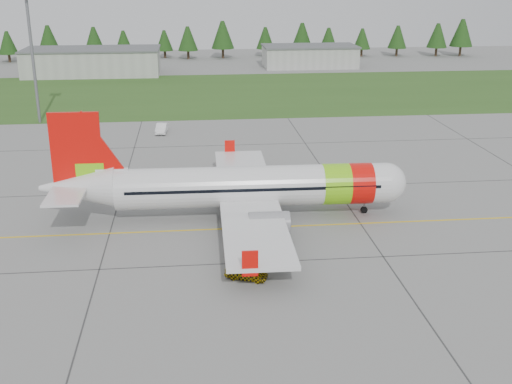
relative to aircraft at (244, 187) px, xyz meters
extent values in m
plane|color=gray|center=(1.54, -11.15, -3.27)|extent=(320.00, 320.00, 0.00)
cylinder|color=silver|center=(0.91, -0.02, 0.05)|extent=(27.89, 4.69, 4.17)
sphere|color=silver|center=(14.82, -0.28, 0.05)|extent=(4.17, 4.17, 4.17)
cone|color=silver|center=(-16.74, 0.31, 0.42)|extent=(7.57, 4.31, 4.17)
cube|color=black|center=(15.14, -0.28, 0.42)|extent=(1.76, 2.81, 0.60)
cylinder|color=#7CDA10|center=(9.47, -0.18, 0.05)|extent=(2.86, 4.30, 4.25)
cylinder|color=red|center=(12.04, -0.23, 0.05)|extent=(2.43, 4.30, 4.25)
cube|color=silver|center=(0.38, -0.01, -1.13)|extent=(6.52, 34.35, 0.39)
cube|color=red|center=(-0.37, 17.02, -0.54)|extent=(1.29, 0.22, 2.14)
cube|color=red|center=(-1.01, -17.00, -0.54)|extent=(1.29, 0.22, 2.14)
cylinder|color=gray|center=(2.09, 5.85, -1.72)|extent=(3.89, 2.32, 2.25)
cylinder|color=gray|center=(1.87, -5.92, -1.72)|extent=(3.89, 2.32, 2.25)
cube|color=red|center=(-16.53, 0.31, 4.00)|extent=(4.93, 0.48, 8.13)
cube|color=#7CDA10|center=(-15.35, 0.29, 1.65)|extent=(2.79, 0.50, 2.57)
cube|color=silver|center=(-17.27, 0.32, 0.69)|extent=(3.65, 12.37, 0.24)
cylinder|color=slate|center=(12.68, -0.24, -2.52)|extent=(0.19, 0.19, 1.50)
cylinder|color=black|center=(12.68, -0.24, -2.91)|extent=(0.73, 0.31, 0.73)
cylinder|color=slate|center=(-0.64, 3.01, -2.25)|extent=(0.24, 0.24, 2.03)
cylinder|color=black|center=(-1.06, 3.02, -2.71)|extent=(1.12, 0.50, 1.11)
cylinder|color=slate|center=(-0.75, -2.98, -2.25)|extent=(0.24, 0.24, 2.03)
cylinder|color=black|center=(-1.18, -2.97, -2.71)|extent=(1.12, 0.50, 1.11)
imported|color=#E1BB0C|center=(-1.05, -14.19, -1.49)|extent=(1.69, 1.80, 3.57)
imported|color=white|center=(-9.79, 37.47, -0.98)|extent=(1.73, 1.65, 4.58)
cube|color=#30561E|center=(1.54, 70.85, -3.26)|extent=(320.00, 50.00, 0.03)
cube|color=gold|center=(1.54, -3.15, -3.26)|extent=(120.00, 0.25, 0.02)
cube|color=#A8A8A3|center=(-28.46, 98.85, -0.27)|extent=(32.00, 14.00, 6.00)
cube|color=#A8A8A3|center=(26.54, 106.85, -0.67)|extent=(24.00, 12.00, 5.20)
cylinder|color=slate|center=(-30.46, 46.85, 6.73)|extent=(0.50, 0.50, 20.00)
camera|label=1|loc=(-5.22, -61.99, 21.03)|focal=45.00mm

